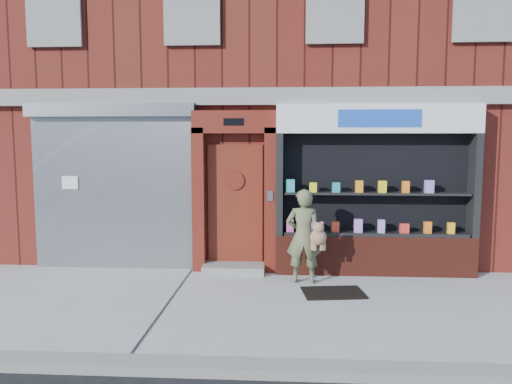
{
  "coord_description": "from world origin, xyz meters",
  "views": [
    {
      "loc": [
        0.19,
        -7.03,
        2.42
      ],
      "look_at": [
        -0.31,
        1.0,
        1.54
      ],
      "focal_mm": 35.0,
      "sensor_mm": 36.0,
      "label": 1
    }
  ],
  "objects": [
    {
      "name": "shutter_bay",
      "position": [
        -3.0,
        1.93,
        1.72
      ],
      "size": [
        3.1,
        0.3,
        3.04
      ],
      "color": "gray",
      "rests_on": "ground"
    },
    {
      "name": "red_door_bay",
      "position": [
        -0.75,
        1.86,
        1.46
      ],
      "size": [
        1.52,
        0.58,
        2.9
      ],
      "color": "#52150E",
      "rests_on": "ground"
    },
    {
      "name": "pharmacy_bay",
      "position": [
        1.75,
        1.81,
        1.37
      ],
      "size": [
        3.5,
        0.41,
        3.0
      ],
      "color": "maroon",
      "rests_on": "ground"
    },
    {
      "name": "ground",
      "position": [
        0.0,
        0.0,
        0.0
      ],
      "size": [
        80.0,
        80.0,
        0.0
      ],
      "primitive_type": "plane",
      "color": "#9E9E99",
      "rests_on": "ground"
    },
    {
      "name": "curb",
      "position": [
        0.0,
        -2.15,
        0.06
      ],
      "size": [
        60.0,
        0.3,
        0.12
      ],
      "primitive_type": "cube",
      "color": "gray",
      "rests_on": "ground"
    },
    {
      "name": "woman",
      "position": [
        0.49,
        1.17,
        0.79
      ],
      "size": [
        0.68,
        0.46,
        1.58
      ],
      "color": "#5D6441",
      "rests_on": "ground"
    },
    {
      "name": "doormat",
      "position": [
        0.92,
        0.6,
        0.01
      ],
      "size": [
        1.02,
        0.78,
        0.02
      ],
      "primitive_type": "cube",
      "rotation": [
        0.0,
        0.0,
        0.13
      ],
      "color": "black",
      "rests_on": "ground"
    },
    {
      "name": "building",
      "position": [
        -0.0,
        5.99,
        4.0
      ],
      "size": [
        12.0,
        8.16,
        8.0
      ],
      "color": "#5C1B15",
      "rests_on": "ground"
    }
  ]
}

